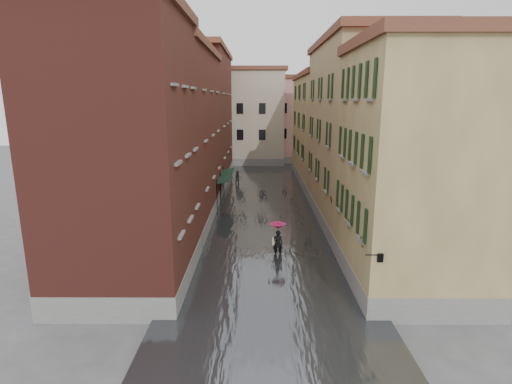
{
  "coord_description": "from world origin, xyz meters",
  "views": [
    {
      "loc": [
        -0.57,
        -21.06,
        9.2
      ],
      "look_at": [
        -0.7,
        5.58,
        3.0
      ],
      "focal_mm": 28.0,
      "sensor_mm": 36.0,
      "label": 1
    }
  ],
  "objects": [
    {
      "name": "ground",
      "position": [
        0.0,
        0.0,
        0.0
      ],
      "size": [
        120.0,
        120.0,
        0.0
      ],
      "primitive_type": "plane",
      "color": "#515153",
      "rests_on": "ground"
    },
    {
      "name": "building_end_pink",
      "position": [
        6.0,
        40.0,
        6.0
      ],
      "size": [
        10.0,
        9.0,
        12.0
      ],
      "primitive_type": "cube",
      "color": "tan",
      "rests_on": "ground"
    },
    {
      "name": "pedestrian_far",
      "position": [
        -2.76,
        21.67,
        0.8
      ],
      "size": [
        0.89,
        0.76,
        1.6
      ],
      "primitive_type": "imported",
      "rotation": [
        0.0,
        0.0,
        0.21
      ],
      "color": "black",
      "rests_on": "ground"
    },
    {
      "name": "pedestrian_main",
      "position": [
        0.61,
        1.36,
        1.28
      ],
      "size": [
        1.0,
        1.0,
        2.06
      ],
      "color": "black",
      "rests_on": "ground"
    },
    {
      "name": "building_end_cream",
      "position": [
        -3.0,
        38.0,
        6.5
      ],
      "size": [
        12.0,
        9.0,
        13.0
      ],
      "primitive_type": "cube",
      "color": "#BEB597",
      "rests_on": "ground"
    },
    {
      "name": "building_right_near",
      "position": [
        7.0,
        -2.0,
        5.75
      ],
      "size": [
        6.0,
        8.0,
        11.5
      ],
      "primitive_type": "cube",
      "color": "olive",
      "rests_on": "ground"
    },
    {
      "name": "floodwater",
      "position": [
        0.0,
        13.0,
        0.1
      ],
      "size": [
        10.0,
        60.0,
        0.2
      ],
      "primitive_type": "cube",
      "color": "#3E4144",
      "rests_on": "ground"
    },
    {
      "name": "awning_near",
      "position": [
        -3.48,
        12.39,
        2.47
      ],
      "size": [
        1.09,
        3.18,
        2.8
      ],
      "color": "black",
      "rests_on": "ground"
    },
    {
      "name": "building_right_mid",
      "position": [
        7.0,
        9.0,
        6.5
      ],
      "size": [
        6.0,
        14.0,
        13.0
      ],
      "primitive_type": "cube",
      "color": "#9C7F5E",
      "rests_on": "ground"
    },
    {
      "name": "building_left_near",
      "position": [
        -7.0,
        -2.0,
        6.5
      ],
      "size": [
        6.0,
        8.0,
        13.0
      ],
      "primitive_type": "cube",
      "color": "maroon",
      "rests_on": "ground"
    },
    {
      "name": "building_left_far",
      "position": [
        -7.0,
        24.0,
        7.0
      ],
      "size": [
        6.0,
        16.0,
        14.0
      ],
      "primitive_type": "cube",
      "color": "maroon",
      "rests_on": "ground"
    },
    {
      "name": "awning_far",
      "position": [
        -3.48,
        15.8,
        2.47
      ],
      "size": [
        1.09,
        3.29,
        2.8
      ],
      "color": "black",
      "rests_on": "ground"
    },
    {
      "name": "wall_lantern",
      "position": [
        4.33,
        -6.0,
        3.01
      ],
      "size": [
        0.71,
        0.22,
        0.35
      ],
      "color": "black",
      "rests_on": "ground"
    },
    {
      "name": "window_planters",
      "position": [
        4.12,
        -0.8,
        3.51
      ],
      "size": [
        0.59,
        8.35,
        0.84
      ],
      "color": "brown",
      "rests_on": "ground"
    },
    {
      "name": "building_left_mid",
      "position": [
        -7.0,
        9.0,
        6.25
      ],
      "size": [
        6.0,
        14.0,
        12.5
      ],
      "primitive_type": "cube",
      "color": "#57251B",
      "rests_on": "ground"
    },
    {
      "name": "building_right_far",
      "position": [
        7.0,
        24.0,
        5.75
      ],
      "size": [
        6.0,
        16.0,
        11.5
      ],
      "primitive_type": "cube",
      "color": "olive",
      "rests_on": "ground"
    }
  ]
}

